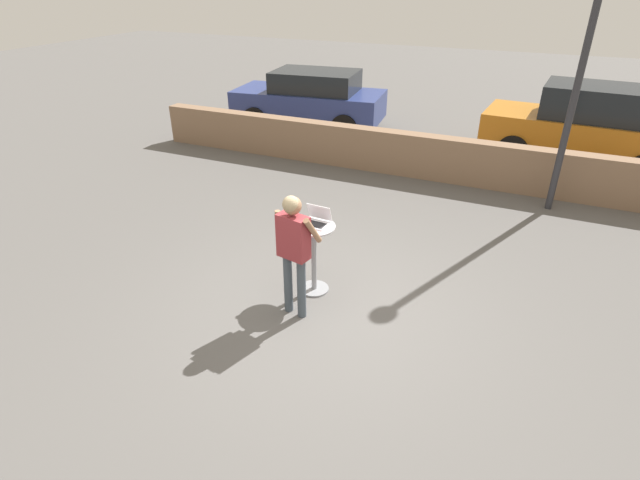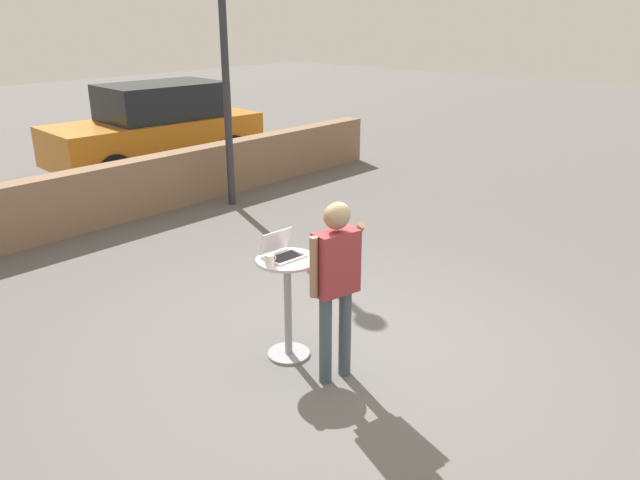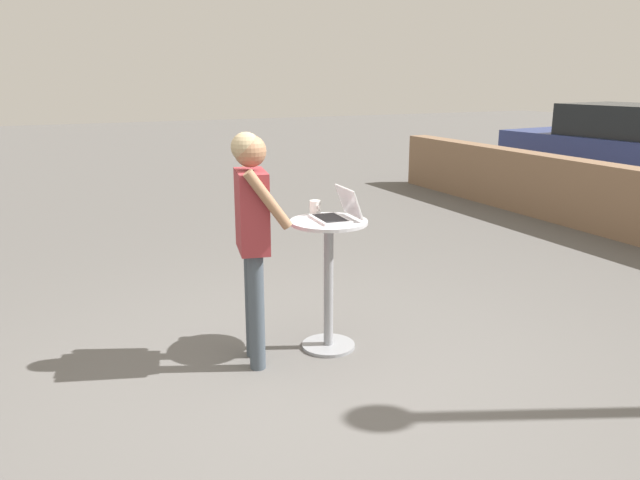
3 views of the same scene
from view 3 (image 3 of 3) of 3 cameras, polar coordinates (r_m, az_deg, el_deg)
name	(u,v)px [view 3 (image 3 of 3)]	position (r m, az deg, el deg)	size (l,w,h in m)	color
ground_plane	(294,381)	(4.31, -2.36, -12.72)	(50.00, 50.00, 0.00)	#5B5956
cafe_table	(329,271)	(4.57, 0.79, -2.84)	(0.56, 0.56, 0.98)	gray
laptop	(337,212)	(4.49, 1.61, 2.55)	(0.36, 0.32, 0.23)	silver
coffee_mug	(315,208)	(4.65, -0.44, 2.99)	(0.12, 0.08, 0.11)	white
standing_person	(252,222)	(4.25, -6.23, 1.68)	(0.56, 0.32, 1.64)	#424C56
parked_car_near_street	(626,150)	(11.67, 26.19, 7.42)	(4.12, 2.15, 1.53)	navy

